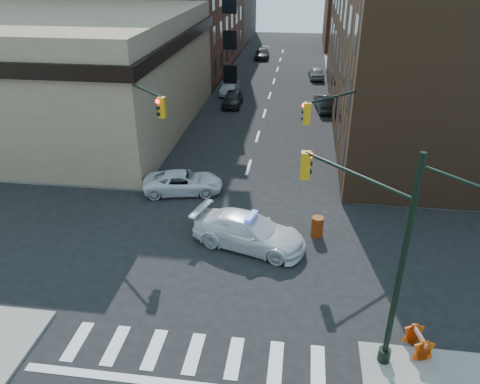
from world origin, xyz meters
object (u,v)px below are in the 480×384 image
(police_car, at_px, (249,231))
(pedestrian_b, at_px, (78,168))
(barrel_road, at_px, (317,227))
(pickup, at_px, (183,182))
(parked_car_wnear, at_px, (233,99))
(pedestrian_a, at_px, (100,168))
(parked_car_enear, at_px, (325,102))
(parked_car_wfar, at_px, (230,88))
(barricade_se_a, at_px, (418,342))
(barrel_bank, at_px, (161,185))
(barricade_nw_a, at_px, (103,164))

(police_car, relative_size, pedestrian_b, 3.02)
(police_car, relative_size, barrel_road, 5.24)
(pickup, bearing_deg, parked_car_wnear, -12.66)
(parked_car_wnear, xyz_separation_m, pedestrian_a, (-5.67, -17.81, 0.42))
(parked_car_enear, relative_size, pedestrian_a, 2.29)
(pickup, distance_m, parked_car_wfar, 22.25)
(parked_car_wfar, bearing_deg, parked_car_wnear, -74.86)
(police_car, xyz_separation_m, parked_car_wfar, (-5.30, 27.51, -0.17))
(parked_car_wfar, relative_size, parked_car_enear, 0.89)
(parked_car_wnear, relative_size, barricade_se_a, 3.72)
(pickup, height_order, parked_car_wnear, parked_car_wnear)
(barrel_road, distance_m, barrel_bank, 10.11)
(pedestrian_b, height_order, barricade_nw_a, pedestrian_b)
(parked_car_wfar, xyz_separation_m, parked_car_enear, (9.59, -4.25, 0.08))
(barrel_road, bearing_deg, barricade_se_a, -65.07)
(police_car, distance_m, pedestrian_b, 12.69)
(parked_car_enear, distance_m, pedestrian_b, 23.76)
(police_car, distance_m, pedestrian_a, 11.53)
(parked_car_enear, bearing_deg, parked_car_wfar, -31.59)
(pickup, distance_m, barricade_nw_a, 6.39)
(pickup, height_order, barricade_se_a, pickup)
(pickup, xyz_separation_m, parked_car_enear, (8.95, 17.99, 0.08))
(police_car, bearing_deg, barrel_bank, 66.26)
(parked_car_wnear, distance_m, parked_car_enear, 8.68)
(barrel_road, bearing_deg, parked_car_wnear, 109.34)
(barricade_se_a, bearing_deg, barrel_road, 11.70)
(parked_car_enear, height_order, barricade_nw_a, parked_car_enear)
(parked_car_enear, bearing_deg, pedestrian_a, 43.15)
(parked_car_enear, height_order, barrel_bank, parked_car_enear)
(barrel_road, bearing_deg, police_car, -157.86)
(parked_car_wnear, height_order, pedestrian_b, pedestrian_b)
(barricade_nw_a, bearing_deg, barricade_se_a, -36.77)
(barrel_bank, bearing_deg, pickup, 8.26)
(parked_car_wnear, distance_m, barrel_road, 23.40)
(parked_car_wfar, height_order, barrel_road, parked_car_wfar)
(barricade_se_a, xyz_separation_m, barricade_nw_a, (-17.55, 13.70, -0.01))
(barrel_road, height_order, barricade_se_a, barrel_road)
(police_car, bearing_deg, barrel_road, -51.56)
(barrel_road, relative_size, barrel_bank, 1.21)
(pickup, bearing_deg, barrel_road, -127.75)
(pickup, height_order, barricade_nw_a, pickup)
(pedestrian_a, bearing_deg, barrel_road, 6.95)
(police_car, relative_size, barricade_nw_a, 5.27)
(pedestrian_b, distance_m, barrel_road, 15.38)
(pedestrian_b, distance_m, barricade_nw_a, 2.22)
(parked_car_wnear, height_order, parked_car_wfar, parked_car_wnear)
(parked_car_wfar, xyz_separation_m, barricade_se_a, (12.20, -33.74, -0.09))
(barricade_se_a, bearing_deg, parked_car_wnear, 7.58)
(pedestrian_a, height_order, pedestrian_b, pedestrian_a)
(parked_car_wfar, bearing_deg, pedestrian_b, -103.12)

